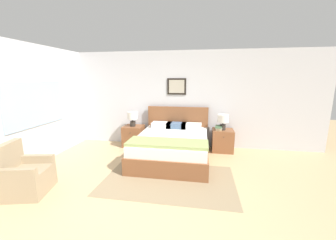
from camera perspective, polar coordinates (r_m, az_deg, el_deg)
The scene contains 13 objects.
ground_plane at distance 3.13m, azimuth -8.40°, elevation -25.53°, with size 16.00×16.00×0.00m, color tan.
wall_back at distance 5.74m, azimuth 1.47°, elevation 5.76°, with size 7.90×0.09×2.60m.
wall_left at distance 5.40m, azimuth -32.21°, elevation 3.62°, with size 0.08×5.66×2.60m.
area_rug_main at distance 4.03m, azimuth 0.19°, elevation -16.21°, with size 2.42×1.55×0.01m.
bed at distance 4.87m, azimuth 1.19°, elevation -7.18°, with size 1.65×2.05×1.11m.
armchair at distance 4.23m, azimuth -35.02°, elevation -12.66°, with size 0.79×0.80×0.86m.
nightstand_near_window at distance 5.87m, azimuth -9.51°, elevation -4.38°, with size 0.53×0.52×0.57m.
nightstand_by_door at distance 5.58m, azimuth 14.86°, elevation -5.46°, with size 0.53×0.52×0.57m.
table_lamp_near_window at distance 5.72m, azimuth -9.78°, elevation 0.86°, with size 0.28×0.28×0.40m.
table_lamp_by_door at distance 5.42m, azimuth 14.99°, elevation 0.04°, with size 0.28×0.28×0.40m.
book_thick_bottom at distance 5.44m, azimuth 13.82°, elevation -2.49°, with size 0.14×0.21×0.04m.
book_hardcover_middle at distance 5.43m, azimuth 13.84°, elevation -2.16°, with size 0.16×0.21×0.02m.
book_novel_upper at distance 5.42m, azimuth 13.86°, elevation -1.82°, with size 0.20×0.28×0.04m.
Camera 1 is at (0.83, -2.36, 1.88)m, focal length 22.00 mm.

